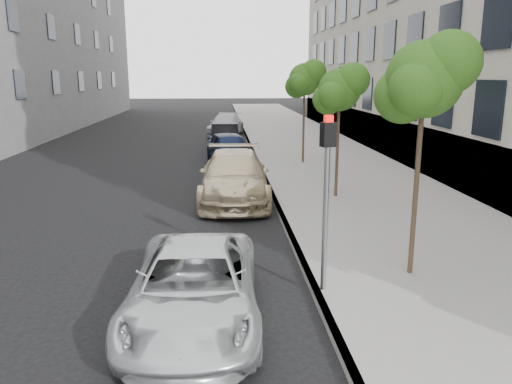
{
  "coord_description": "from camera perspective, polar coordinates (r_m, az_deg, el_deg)",
  "views": [
    {
      "loc": [
        -0.57,
        -7.6,
        4.01
      ],
      "look_at": [
        0.22,
        2.97,
        1.5
      ],
      "focal_mm": 35.0,
      "sensor_mm": 36.0,
      "label": 1
    }
  ],
  "objects": [
    {
      "name": "sedan_rear",
      "position": [
        33.68,
        -3.45,
        7.66
      ],
      "size": [
        2.76,
        5.16,
        1.42
      ],
      "primitive_type": "imported",
      "rotation": [
        0.0,
        0.0,
        -0.16
      ],
      "color": "#A1A3A8",
      "rests_on": "ground"
    },
    {
      "name": "tree_near",
      "position": [
        9.86,
        18.82,
        12.09
      ],
      "size": [
        1.75,
        1.55,
        4.64
      ],
      "color": "#38281C",
      "rests_on": "sidewalk"
    },
    {
      "name": "suv",
      "position": [
        16.18,
        -2.5,
        1.78
      ],
      "size": [
        2.36,
        5.44,
        1.56
      ],
      "primitive_type": "imported",
      "rotation": [
        0.0,
        0.0,
        -0.03
      ],
      "color": "beige",
      "rests_on": "ground"
    },
    {
      "name": "ground",
      "position": [
        8.61,
        0.03,
        -14.42
      ],
      "size": [
        160.0,
        160.0,
        0.0
      ],
      "primitive_type": "plane",
      "color": "black",
      "rests_on": "ground"
    },
    {
      "name": "sidewalk",
      "position": [
        32.22,
        4.51,
        6.24
      ],
      "size": [
        6.4,
        72.0,
        0.14
      ],
      "primitive_type": "cube",
      "color": "gray",
      "rests_on": "ground"
    },
    {
      "name": "sedan_blue",
      "position": [
        22.68,
        -3.02,
        4.98
      ],
      "size": [
        2.38,
        4.51,
        1.46
      ],
      "primitive_type": "imported",
      "rotation": [
        0.0,
        0.0,
        0.16
      ],
      "color": "#111C3A",
      "rests_on": "ground"
    },
    {
      "name": "tree_far",
      "position": [
        22.43,
        5.64,
        12.69
      ],
      "size": [
        1.74,
        1.54,
        4.51
      ],
      "color": "#38281C",
      "rests_on": "sidewalk"
    },
    {
      "name": "sedan_black",
      "position": [
        27.46,
        -3.61,
        6.32
      ],
      "size": [
        1.53,
        4.17,
        1.36
      ],
      "primitive_type": "imported",
      "rotation": [
        0.0,
        0.0,
        0.02
      ],
      "color": "black",
      "rests_on": "ground"
    },
    {
      "name": "tree_mid",
      "position": [
        16.06,
        9.62,
        11.45
      ],
      "size": [
        1.68,
        1.48,
        4.23
      ],
      "color": "#38281C",
      "rests_on": "sidewalk"
    },
    {
      "name": "signal_pole",
      "position": [
        8.84,
        8.06,
        0.92
      ],
      "size": [
        0.28,
        0.24,
        3.19
      ],
      "rotation": [
        0.0,
        0.0,
        0.29
      ],
      "color": "#939699",
      "rests_on": "sidewalk"
    },
    {
      "name": "minivan",
      "position": [
        8.35,
        -7.12,
        -10.69
      ],
      "size": [
        2.22,
        4.57,
        1.25
      ],
      "primitive_type": "imported",
      "rotation": [
        0.0,
        0.0,
        -0.03
      ],
      "color": "silver",
      "rests_on": "ground"
    },
    {
      "name": "curb",
      "position": [
        31.89,
        -1.08,
        6.21
      ],
      "size": [
        0.15,
        72.0,
        0.14
      ],
      "primitive_type": "cube",
      "color": "#9E9B93",
      "rests_on": "ground"
    }
  ]
}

